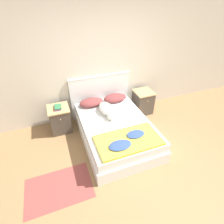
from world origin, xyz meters
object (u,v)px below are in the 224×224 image
(book_stack, at_px, (58,107))
(pillow_right, at_px, (115,98))
(dog, at_px, (107,110))
(nightstand_right, at_px, (143,102))
(nightstand_left, at_px, (60,119))
(bed, at_px, (115,130))
(pillow_left, at_px, (91,102))

(book_stack, bearing_deg, pillow_right, 2.76)
(dog, xyz_separation_m, book_stack, (-0.96, 0.35, 0.07))
(nightstand_right, xyz_separation_m, book_stack, (-2.06, -0.01, 0.32))
(nightstand_left, height_order, pillow_right, pillow_right)
(bed, bearing_deg, pillow_left, 111.16)
(nightstand_left, bearing_deg, book_stack, -98.38)
(pillow_left, height_order, pillow_right, same)
(pillow_right, bearing_deg, pillow_left, 180.00)
(pillow_right, bearing_deg, bed, -111.16)
(pillow_left, xyz_separation_m, pillow_right, (0.58, 0.00, 0.00))
(bed, bearing_deg, nightstand_left, 145.80)
(nightstand_right, height_order, pillow_left, pillow_left)
(bed, bearing_deg, book_stack, 146.40)
(nightstand_right, bearing_deg, dog, -161.66)
(nightstand_left, distance_m, dog, 1.06)
(nightstand_left, relative_size, nightstand_right, 1.00)
(bed, xyz_separation_m, pillow_left, (-0.29, 0.75, 0.31))
(nightstand_right, distance_m, book_stack, 2.08)
(dog, bearing_deg, nightstand_left, 159.33)
(pillow_right, relative_size, book_stack, 2.37)
(nightstand_left, bearing_deg, dog, -20.67)
(dog, bearing_deg, book_stack, 160.11)
(nightstand_left, distance_m, pillow_left, 0.78)
(dog, bearing_deg, pillow_left, 118.42)
(pillow_right, xyz_separation_m, book_stack, (-1.32, -0.06, 0.08))
(nightstand_right, distance_m, dog, 1.18)
(nightstand_left, height_order, dog, dog)
(pillow_left, xyz_separation_m, book_stack, (-0.74, -0.06, 0.08))
(bed, xyz_separation_m, pillow_right, (0.29, 0.75, 0.31))
(nightstand_right, bearing_deg, pillow_right, 176.18)
(pillow_left, bearing_deg, pillow_right, 0.00)
(pillow_left, relative_size, book_stack, 2.37)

